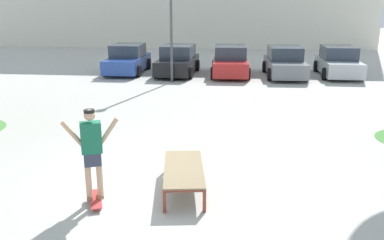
{
  "coord_description": "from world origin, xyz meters",
  "views": [
    {
      "loc": [
        1.47,
        -7.68,
        3.52
      ],
      "look_at": [
        0.51,
        1.06,
        1.0
      ],
      "focal_mm": 37.7,
      "sensor_mm": 36.0,
      "label": 1
    }
  ],
  "objects_px": {
    "skater": "(92,148)",
    "car_grey": "(284,63)",
    "skateboard": "(96,199)",
    "car_silver": "(338,62)",
    "skate_box": "(184,170)",
    "car_blue": "(128,60)",
    "car_red": "(230,62)",
    "car_black": "(178,61)"
  },
  "relations": [
    {
      "from": "skateboard",
      "to": "skater",
      "type": "bearing_deg",
      "value": 111.59
    },
    {
      "from": "skate_box",
      "to": "car_blue",
      "type": "height_order",
      "value": "car_blue"
    },
    {
      "from": "car_blue",
      "to": "car_grey",
      "type": "bearing_deg",
      "value": -2.29
    },
    {
      "from": "car_grey",
      "to": "car_silver",
      "type": "relative_size",
      "value": 1.0
    },
    {
      "from": "skater",
      "to": "car_silver",
      "type": "xyz_separation_m",
      "value": [
        7.68,
        14.79,
        -0.38
      ]
    },
    {
      "from": "car_black",
      "to": "skate_box",
      "type": "bearing_deg",
      "value": -81.33
    },
    {
      "from": "skateboard",
      "to": "car_red",
      "type": "relative_size",
      "value": 0.19
    },
    {
      "from": "skater",
      "to": "car_silver",
      "type": "height_order",
      "value": "skater"
    },
    {
      "from": "skateboard",
      "to": "car_red",
      "type": "bearing_deg",
      "value": 81.34
    },
    {
      "from": "skateboard",
      "to": "car_red",
      "type": "xyz_separation_m",
      "value": [
        2.19,
        14.41,
        0.61
      ]
    },
    {
      "from": "skater",
      "to": "car_grey",
      "type": "relative_size",
      "value": 0.4
    },
    {
      "from": "skater",
      "to": "car_blue",
      "type": "xyz_separation_m",
      "value": [
        -3.28,
        14.63,
        -0.38
      ]
    },
    {
      "from": "skate_box",
      "to": "car_silver",
      "type": "distance_m",
      "value": 15.32
    },
    {
      "from": "car_silver",
      "to": "car_black",
      "type": "bearing_deg",
      "value": -177.32
    },
    {
      "from": "skateboard",
      "to": "car_silver",
      "type": "bearing_deg",
      "value": 62.58
    },
    {
      "from": "skateboard",
      "to": "car_blue",
      "type": "xyz_separation_m",
      "value": [
        -3.28,
        14.64,
        0.61
      ]
    },
    {
      "from": "skateboard",
      "to": "car_grey",
      "type": "height_order",
      "value": "car_grey"
    },
    {
      "from": "skateboard",
      "to": "car_grey",
      "type": "distance_m",
      "value": 15.15
    },
    {
      "from": "car_blue",
      "to": "car_grey",
      "type": "xyz_separation_m",
      "value": [
        8.22,
        -0.33,
        0.0
      ]
    },
    {
      "from": "skater",
      "to": "car_grey",
      "type": "distance_m",
      "value": 15.14
    },
    {
      "from": "skate_box",
      "to": "car_red",
      "type": "xyz_separation_m",
      "value": [
        0.66,
        13.65,
        0.28
      ]
    },
    {
      "from": "car_grey",
      "to": "car_blue",
      "type": "bearing_deg",
      "value": 177.71
    },
    {
      "from": "car_blue",
      "to": "skateboard",
      "type": "bearing_deg",
      "value": -77.35
    },
    {
      "from": "car_blue",
      "to": "car_black",
      "type": "relative_size",
      "value": 0.99
    },
    {
      "from": "car_black",
      "to": "car_silver",
      "type": "xyz_separation_m",
      "value": [
        8.22,
        0.38,
        0.0
      ]
    },
    {
      "from": "car_blue",
      "to": "car_red",
      "type": "xyz_separation_m",
      "value": [
        5.48,
        -0.23,
        0.0
      ]
    },
    {
      "from": "car_black",
      "to": "car_silver",
      "type": "distance_m",
      "value": 8.23
    },
    {
      "from": "car_red",
      "to": "car_black",
      "type": "bearing_deg",
      "value": 179.98
    },
    {
      "from": "car_red",
      "to": "car_grey",
      "type": "xyz_separation_m",
      "value": [
        2.74,
        -0.1,
        0.0
      ]
    },
    {
      "from": "skater",
      "to": "car_red",
      "type": "relative_size",
      "value": 0.4
    },
    {
      "from": "skate_box",
      "to": "car_silver",
      "type": "bearing_deg",
      "value": 66.38
    },
    {
      "from": "skate_box",
      "to": "skater",
      "type": "xyz_separation_m",
      "value": [
        -1.54,
        -0.76,
        0.66
      ]
    },
    {
      "from": "car_red",
      "to": "car_silver",
      "type": "bearing_deg",
      "value": 4.02
    },
    {
      "from": "skate_box",
      "to": "car_blue",
      "type": "xyz_separation_m",
      "value": [
        -4.82,
        13.87,
        0.28
      ]
    },
    {
      "from": "skateboard",
      "to": "car_silver",
      "type": "relative_size",
      "value": 0.19
    },
    {
      "from": "skateboard",
      "to": "skater",
      "type": "distance_m",
      "value": 0.99
    },
    {
      "from": "skater",
      "to": "car_grey",
      "type": "xyz_separation_m",
      "value": [
        4.93,
        14.31,
        -0.38
      ]
    },
    {
      "from": "car_black",
      "to": "skater",
      "type": "bearing_deg",
      "value": -87.85
    },
    {
      "from": "skateboard",
      "to": "car_blue",
      "type": "height_order",
      "value": "car_blue"
    },
    {
      "from": "skate_box",
      "to": "skateboard",
      "type": "bearing_deg",
      "value": -153.66
    },
    {
      "from": "skateboard",
      "to": "car_red",
      "type": "distance_m",
      "value": 14.59
    },
    {
      "from": "car_red",
      "to": "skateboard",
      "type": "bearing_deg",
      "value": -98.66
    }
  ]
}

